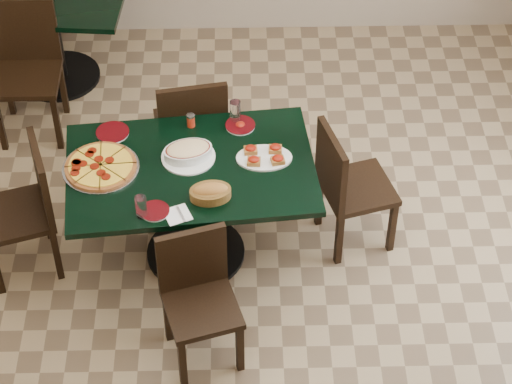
{
  "coord_description": "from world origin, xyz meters",
  "views": [
    {
      "loc": [
        0.04,
        -3.98,
        4.69
      ],
      "look_at": [
        0.13,
        0.0,
        0.81
      ],
      "focal_mm": 70.0,
      "sensor_mm": 36.0,
      "label": 1
    }
  ],
  "objects_px": {
    "main_table": "(192,189)",
    "lasagna_casserole": "(188,152)",
    "chair_near": "(198,291)",
    "back_chair_near": "(27,61)",
    "chair_left": "(28,203)",
    "pepperoni_pizza": "(101,166)",
    "back_table": "(50,20)",
    "bruschetta_platter": "(264,156)",
    "chair_far": "(192,128)",
    "bread_basket": "(210,192)",
    "chair_right": "(346,183)"
  },
  "relations": [
    {
      "from": "chair_right",
      "to": "bread_basket",
      "type": "height_order",
      "value": "chair_right"
    },
    {
      "from": "chair_left",
      "to": "pepperoni_pizza",
      "type": "distance_m",
      "value": 0.53
    },
    {
      "from": "chair_far",
      "to": "chair_near",
      "type": "relative_size",
      "value": 1.12
    },
    {
      "from": "back_table",
      "to": "back_chair_near",
      "type": "xyz_separation_m",
      "value": [
        -0.09,
        -0.52,
        0.02
      ]
    },
    {
      "from": "back_table",
      "to": "chair_far",
      "type": "relative_size",
      "value": 1.27
    },
    {
      "from": "main_table",
      "to": "bruschetta_platter",
      "type": "xyz_separation_m",
      "value": [
        0.43,
        0.06,
        0.21
      ]
    },
    {
      "from": "chair_far",
      "to": "chair_right",
      "type": "xyz_separation_m",
      "value": [
        0.95,
        -0.5,
        -0.03
      ]
    },
    {
      "from": "chair_far",
      "to": "chair_near",
      "type": "bearing_deg",
      "value": 82.91
    },
    {
      "from": "chair_near",
      "to": "main_table",
      "type": "bearing_deg",
      "value": 77.22
    },
    {
      "from": "chair_right",
      "to": "pepperoni_pizza",
      "type": "height_order",
      "value": "chair_right"
    },
    {
      "from": "main_table",
      "to": "chair_right",
      "type": "height_order",
      "value": "chair_right"
    },
    {
      "from": "chair_far",
      "to": "back_chair_near",
      "type": "height_order",
      "value": "back_chair_near"
    },
    {
      "from": "chair_far",
      "to": "lasagna_casserole",
      "type": "height_order",
      "value": "chair_far"
    },
    {
      "from": "main_table",
      "to": "back_table",
      "type": "relative_size",
      "value": 1.28
    },
    {
      "from": "chair_left",
      "to": "lasagna_casserole",
      "type": "relative_size",
      "value": 2.78
    },
    {
      "from": "chair_near",
      "to": "chair_far",
      "type": "bearing_deg",
      "value": 76.26
    },
    {
      "from": "chair_near",
      "to": "bruschetta_platter",
      "type": "xyz_separation_m",
      "value": [
        0.39,
        0.76,
        0.31
      ]
    },
    {
      "from": "main_table",
      "to": "chair_left",
      "type": "xyz_separation_m",
      "value": [
        -0.98,
        -0.03,
        -0.06
      ]
    },
    {
      "from": "back_chair_near",
      "to": "back_table",
      "type": "bearing_deg",
      "value": 79.02
    },
    {
      "from": "main_table",
      "to": "lasagna_casserole",
      "type": "height_order",
      "value": "lasagna_casserole"
    },
    {
      "from": "chair_right",
      "to": "bruschetta_platter",
      "type": "distance_m",
      "value": 0.58
    },
    {
      "from": "chair_left",
      "to": "bread_basket",
      "type": "bearing_deg",
      "value": 61.01
    },
    {
      "from": "back_table",
      "to": "bread_basket",
      "type": "relative_size",
      "value": 4.68
    },
    {
      "from": "chair_far",
      "to": "lasagna_casserole",
      "type": "xyz_separation_m",
      "value": [
        0.0,
        -0.53,
        0.27
      ]
    },
    {
      "from": "back_chair_near",
      "to": "lasagna_casserole",
      "type": "xyz_separation_m",
      "value": [
        1.16,
        -1.24,
        0.25
      ]
    },
    {
      "from": "chair_near",
      "to": "back_chair_near",
      "type": "relative_size",
      "value": 0.87
    },
    {
      "from": "back_table",
      "to": "bread_basket",
      "type": "distance_m",
      "value": 2.43
    },
    {
      "from": "back_chair_near",
      "to": "lasagna_casserole",
      "type": "relative_size",
      "value": 2.98
    },
    {
      "from": "chair_left",
      "to": "pepperoni_pizza",
      "type": "relative_size",
      "value": 2.01
    },
    {
      "from": "chair_left",
      "to": "pepperoni_pizza",
      "type": "bearing_deg",
      "value": 76.01
    },
    {
      "from": "chair_left",
      "to": "back_chair_near",
      "type": "relative_size",
      "value": 0.93
    },
    {
      "from": "bruschetta_platter",
      "to": "chair_near",
      "type": "bearing_deg",
      "value": -117.43
    },
    {
      "from": "chair_near",
      "to": "pepperoni_pizza",
      "type": "height_order",
      "value": "chair_near"
    },
    {
      "from": "main_table",
      "to": "back_table",
      "type": "distance_m",
      "value": 2.13
    },
    {
      "from": "main_table",
      "to": "chair_near",
      "type": "distance_m",
      "value": 0.71
    },
    {
      "from": "chair_right",
      "to": "chair_left",
      "type": "xyz_separation_m",
      "value": [
        -1.91,
        -0.14,
        0.01
      ]
    },
    {
      "from": "chair_left",
      "to": "lasagna_casserole",
      "type": "height_order",
      "value": "chair_left"
    },
    {
      "from": "lasagna_casserole",
      "to": "chair_near",
      "type": "bearing_deg",
      "value": -99.9
    },
    {
      "from": "back_chair_near",
      "to": "bread_basket",
      "type": "xyz_separation_m",
      "value": [
        1.29,
        -1.58,
        0.25
      ]
    },
    {
      "from": "main_table",
      "to": "back_table",
      "type": "bearing_deg",
      "value": 114.64
    },
    {
      "from": "main_table",
      "to": "chair_far",
      "type": "bearing_deg",
      "value": 85.82
    },
    {
      "from": "chair_far",
      "to": "chair_near",
      "type": "height_order",
      "value": "chair_far"
    },
    {
      "from": "main_table",
      "to": "bruschetta_platter",
      "type": "relative_size",
      "value": 4.58
    },
    {
      "from": "pepperoni_pizza",
      "to": "bruschetta_platter",
      "type": "bearing_deg",
      "value": 3.79
    },
    {
      "from": "main_table",
      "to": "bread_basket",
      "type": "xyz_separation_m",
      "value": [
        0.12,
        -0.26,
        0.22
      ]
    },
    {
      "from": "back_table",
      "to": "bruschetta_platter",
      "type": "distance_m",
      "value": 2.35
    },
    {
      "from": "main_table",
      "to": "pepperoni_pizza",
      "type": "bearing_deg",
      "value": 174.81
    },
    {
      "from": "back_table",
      "to": "chair_left",
      "type": "distance_m",
      "value": 1.87
    },
    {
      "from": "chair_left",
      "to": "pepperoni_pizza",
      "type": "height_order",
      "value": "chair_left"
    },
    {
      "from": "chair_near",
      "to": "chair_left",
      "type": "relative_size",
      "value": 0.93
    }
  ]
}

